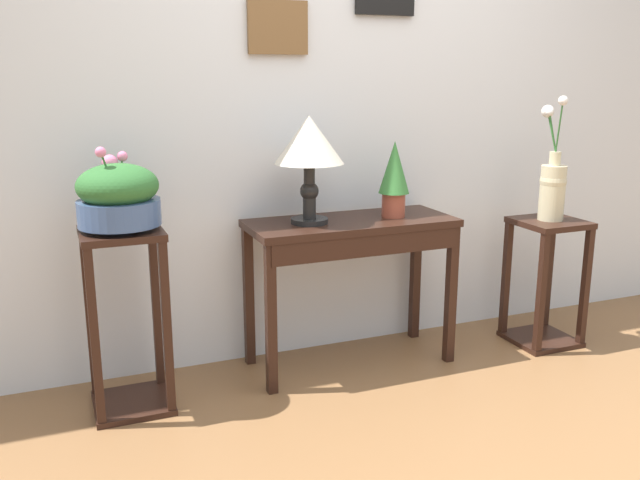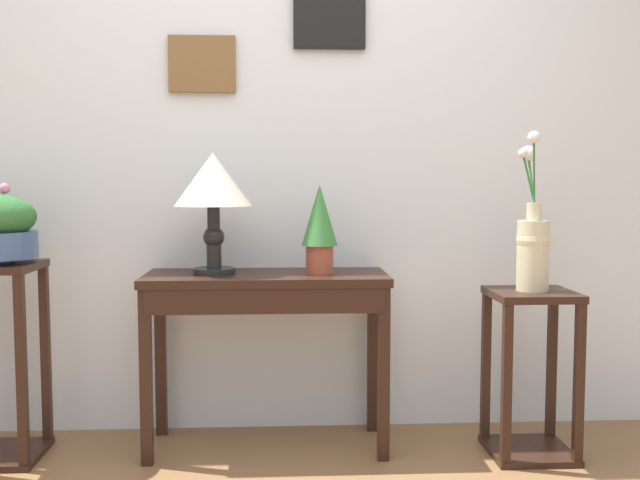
% 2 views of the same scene
% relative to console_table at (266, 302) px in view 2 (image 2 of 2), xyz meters
% --- Properties ---
extents(back_wall_with_art, '(9.00, 0.13, 2.80)m').
position_rel_console_table_xyz_m(back_wall_with_art, '(0.02, 0.32, 0.77)').
color(back_wall_with_art, silver).
rests_on(back_wall_with_art, ground).
extents(console_table, '(1.01, 0.42, 0.74)m').
position_rel_console_table_xyz_m(console_table, '(0.00, 0.00, 0.00)').
color(console_table, black).
rests_on(console_table, ground).
extents(table_lamp, '(0.32, 0.32, 0.50)m').
position_rel_console_table_xyz_m(table_lamp, '(-0.22, 0.02, 0.48)').
color(table_lamp, black).
rests_on(table_lamp, console_table).
extents(potted_plant_on_console, '(0.15, 0.15, 0.37)m').
position_rel_console_table_xyz_m(potted_plant_on_console, '(0.22, 0.01, 0.32)').
color(potted_plant_on_console, '#9E4733').
rests_on(potted_plant_on_console, console_table).
extents(pedestal_stand_right, '(0.33, 0.33, 0.68)m').
position_rel_console_table_xyz_m(pedestal_stand_right, '(1.08, -0.12, -0.29)').
color(pedestal_stand_right, black).
rests_on(pedestal_stand_right, ground).
extents(flower_vase_tall_right, '(0.14, 0.19, 0.64)m').
position_rel_console_table_xyz_m(flower_vase_tall_right, '(1.08, -0.12, 0.26)').
color(flower_vase_tall_right, beige).
rests_on(flower_vase_tall_right, pedestal_stand_right).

